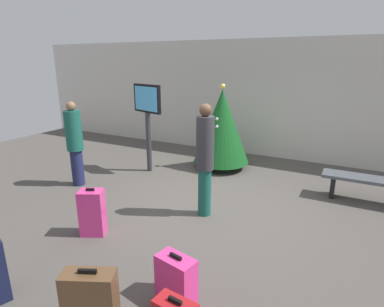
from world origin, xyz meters
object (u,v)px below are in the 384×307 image
(traveller_0, at_px, (205,157))
(suitcase_0, at_px, (92,212))
(waiting_bench, at_px, (371,184))
(suitcase_2, at_px, (176,278))
(traveller_1, at_px, (75,142))
(flight_info_kiosk, at_px, (147,112))
(holiday_tree, at_px, (222,126))

(traveller_0, xyz_separation_m, suitcase_0, (-1.23, -1.37, -0.68))
(waiting_bench, relative_size, suitcase_0, 2.26)
(traveller_0, relative_size, suitcase_0, 2.56)
(suitcase_0, relative_size, suitcase_2, 1.34)
(waiting_bench, distance_m, traveller_1, 5.86)
(traveller_0, bearing_deg, traveller_1, -179.67)
(traveller_1, xyz_separation_m, suitcase_0, (1.75, -1.35, -0.59))
(flight_info_kiosk, relative_size, waiting_bench, 1.21)
(traveller_1, bearing_deg, holiday_tree, 47.26)
(flight_info_kiosk, relative_size, traveller_1, 1.15)
(waiting_bench, distance_m, traveller_0, 3.22)
(holiday_tree, distance_m, flight_info_kiosk, 1.80)
(flight_info_kiosk, bearing_deg, holiday_tree, 35.31)
(holiday_tree, bearing_deg, traveller_0, -73.78)
(traveller_1, bearing_deg, suitcase_0, -37.67)
(waiting_bench, bearing_deg, suitcase_0, -139.32)
(traveller_0, bearing_deg, suitcase_2, -73.32)
(flight_info_kiosk, xyz_separation_m, traveller_0, (2.15, -1.43, -0.41))
(waiting_bench, distance_m, suitcase_0, 4.97)
(holiday_tree, bearing_deg, waiting_bench, -10.02)
(flight_info_kiosk, height_order, traveller_1, flight_info_kiosk)
(suitcase_2, bearing_deg, holiday_tree, 106.43)
(holiday_tree, xyz_separation_m, traveller_0, (0.71, -2.44, -0.02))
(flight_info_kiosk, height_order, waiting_bench, flight_info_kiosk)
(traveller_1, distance_m, suitcase_2, 4.14)
(holiday_tree, distance_m, suitcase_0, 3.91)
(traveller_0, xyz_separation_m, suitcase_2, (0.59, -1.98, -0.77))
(flight_info_kiosk, bearing_deg, waiting_bench, 5.42)
(flight_info_kiosk, relative_size, suitcase_2, 3.68)
(traveller_0, distance_m, suitcase_2, 2.20)
(holiday_tree, bearing_deg, traveller_1, -132.74)
(flight_info_kiosk, height_order, suitcase_2, flight_info_kiosk)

